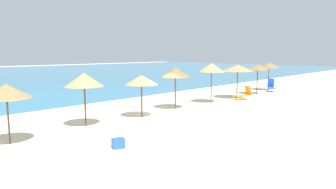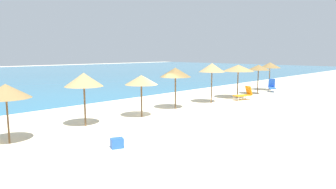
% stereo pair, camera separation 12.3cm
% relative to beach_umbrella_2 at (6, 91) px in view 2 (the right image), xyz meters
% --- Properties ---
extents(ground_plane, '(160.00, 160.00, 0.00)m').
position_rel_beach_umbrella_2_xyz_m(ground_plane, '(8.66, -0.75, -2.20)').
color(ground_plane, beige).
extents(beach_umbrella_2, '(1.97, 1.97, 2.50)m').
position_rel_beach_umbrella_2_xyz_m(beach_umbrella_2, '(0.00, 0.00, 0.00)').
color(beach_umbrella_2, brown).
rests_on(beach_umbrella_2, ground_plane).
extents(beach_umbrella_3, '(1.95, 1.95, 2.76)m').
position_rel_beach_umbrella_2_xyz_m(beach_umbrella_3, '(3.80, 0.43, 0.20)').
color(beach_umbrella_3, brown).
rests_on(beach_umbrella_3, ground_plane).
extents(beach_umbrella_4, '(1.93, 1.93, 2.48)m').
position_rel_beach_umbrella_2_xyz_m(beach_umbrella_4, '(7.24, -0.02, -0.01)').
color(beach_umbrella_4, brown).
rests_on(beach_umbrella_4, ground_plane).
extents(beach_umbrella_5, '(2.08, 2.08, 2.79)m').
position_rel_beach_umbrella_2_xyz_m(beach_umbrella_5, '(10.53, 0.32, 0.26)').
color(beach_umbrella_5, brown).
rests_on(beach_umbrella_5, ground_plane).
extents(beach_umbrella_6, '(1.97, 1.97, 3.00)m').
position_rel_beach_umbrella_2_xyz_m(beach_umbrella_6, '(14.20, 0.02, 0.46)').
color(beach_umbrella_6, brown).
rests_on(beach_umbrella_6, ground_plane).
extents(beach_umbrella_7, '(2.60, 2.60, 2.79)m').
position_rel_beach_umbrella_2_xyz_m(beach_umbrella_7, '(17.64, -0.14, 0.31)').
color(beach_umbrella_7, brown).
rests_on(beach_umbrella_7, ground_plane).
extents(beach_umbrella_8, '(1.97, 1.97, 2.70)m').
position_rel_beach_umbrella_2_xyz_m(beach_umbrella_8, '(20.98, -0.21, 0.25)').
color(beach_umbrella_8, brown).
rests_on(beach_umbrella_8, ground_plane).
extents(beach_umbrella_9, '(2.08, 2.08, 2.82)m').
position_rel_beach_umbrella_2_xyz_m(beach_umbrella_9, '(24.49, 0.38, 0.33)').
color(beach_umbrella_9, brown).
rests_on(beach_umbrella_9, ground_plane).
extents(lounge_chair_0, '(1.69, 1.07, 1.11)m').
position_rel_beach_umbrella_2_xyz_m(lounge_chair_0, '(17.29, -0.97, -1.73)').
color(lounge_chair_0, orange).
rests_on(lounge_chair_0, ground_plane).
extents(lounge_chair_1, '(1.58, 1.30, 1.24)m').
position_rel_beach_umbrella_2_xyz_m(lounge_chair_1, '(23.80, -0.26, -1.68)').
color(lounge_chair_1, blue).
rests_on(lounge_chair_1, ground_plane).
extents(cooler_box, '(0.58, 0.51, 0.40)m').
position_rel_beach_umbrella_2_xyz_m(cooler_box, '(2.78, -3.71, -2.00)').
color(cooler_box, blue).
rests_on(cooler_box, ground_plane).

